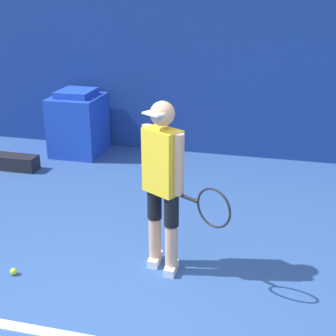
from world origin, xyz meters
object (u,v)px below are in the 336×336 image
Objects in this scene: covered_chair at (79,123)px; equipment_bag at (10,162)px; tennis_ball at (14,271)px; tennis_player at (164,181)px.

equipment_bag is (-0.73, -0.93, -0.39)m from covered_chair.
equipment_bag is at bearing 121.96° from tennis_ball.
covered_chair is 1.20× the size of equipment_bag.
covered_chair is 1.24m from equipment_bag.
covered_chair is at bearing 156.18° from tennis_player.
equipment_bag is at bearing 174.95° from tennis_player.
tennis_ball is 0.07× the size of covered_chair.
tennis_ball is at bearing -131.78° from tennis_player.
covered_chair is at bearing 51.82° from equipment_bag.
tennis_player is at bearing -53.42° from covered_chair.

